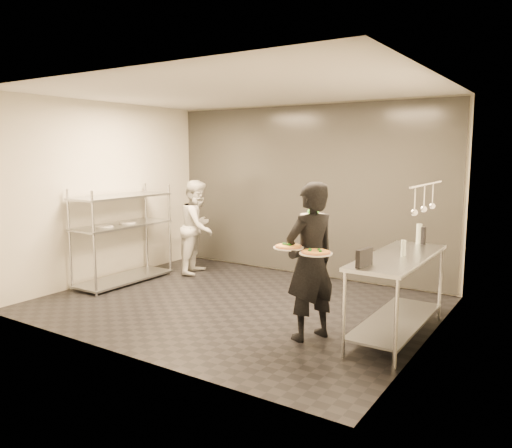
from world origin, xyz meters
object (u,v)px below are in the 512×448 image
Objects in this scene: pizza_plate_far at (316,252)px; salad_plate at (313,213)px; chef at (198,227)px; bottle_clear at (403,248)px; pos_monitor at (364,258)px; bottle_dark at (423,236)px; pizza_plate_near at (288,247)px; waiter at (310,262)px; pass_rack at (123,234)px; prep_counter at (398,282)px; bottle_green at (419,234)px.

salad_plate is at bearing 119.41° from pizza_plate_far.
bottle_clear is at bearing -124.15° from chef.
pos_monitor is (0.78, -0.45, -0.34)m from salad_plate.
bottle_dark is (0.17, 1.52, 0.02)m from pos_monitor.
pos_monitor is at bearing 14.05° from pizza_plate_far.
chef is 3.42m from pizza_plate_near.
pizza_plate_near is (-0.13, -0.25, 0.19)m from waiter.
chef is (-2.95, 1.67, -0.08)m from waiter.
pass_rack is at bearing 179.63° from pos_monitor.
prep_counter is 1.15× the size of chef.
prep_counter is 5.65× the size of pizza_plate_near.
pass_rack is 3.48m from salad_plate.
pizza_plate_near is (-0.91, -0.82, 0.42)m from prep_counter.
waiter is at bearing -121.14° from bottle_dark.
pos_monitor reaches higher than pizza_plate_far.
bottle_dark is (-0.01, 0.82, 0.02)m from bottle_clear.
salad_plate reaches higher than pos_monitor.
bottle_dark reaches higher than bottle_clear.
chef is 4.05m from pos_monitor.
waiter is at bearing -119.53° from bottle_green.
waiter reaches higher than bottle_clear.
salad_plate is 1.19× the size of bottle_green.
pos_monitor is at bearing 101.29° from waiter.
salad_plate is at bearing -130.01° from bottle_green.
pos_monitor reaches higher than pizza_plate_near.
waiter is 8.05× the size of bottle_dark.
waiter reaches higher than pos_monitor.
salad_plate is 1.67× the size of bottle_clear.
waiter reaches higher than salad_plate.
pass_rack is at bearing 133.83° from chef.
pass_rack reaches higher than salad_plate.
pizza_plate_near reaches higher than prep_counter.
pos_monitor is at bearing -96.28° from bottle_dark.
waiter is 1.01m from bottle_clear.
waiter is 1.10× the size of chef.
bottle_clear is (0.17, 0.70, -0.00)m from pos_monitor.
pass_rack is 1.02× the size of chef.
bottle_dark is (3.78, -0.30, 0.25)m from chef.
bottle_green is 1.15× the size of bottle_dark.
waiter is at bearing 125.89° from pizza_plate_far.
bottle_green is (0.90, 1.07, -0.31)m from salad_plate.
pass_rack reaches higher than bottle_dark.
bottle_dark reaches higher than pizza_plate_near.
bottle_dark is (0.96, 1.62, -0.02)m from pizza_plate_near.
prep_counter is 0.39m from bottle_clear.
chef reaches higher than bottle_green.
prep_counter is 0.82m from pos_monitor.
bottle_dark is at bearing -112.16° from chef.
chef is at bearing 163.57° from prep_counter.
pizza_plate_far is at bearing -156.65° from pos_monitor.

